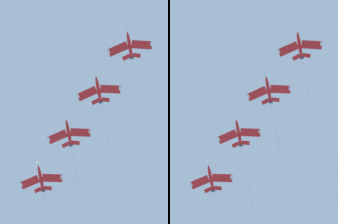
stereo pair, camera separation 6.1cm
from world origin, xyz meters
The scene contains 4 objects.
jet_lead centered at (1.48, -22.67, 167.52)m, with size 23.72×34.73×16.37m.
jet_second centered at (24.72, -30.96, 160.94)m, with size 24.14×36.56×15.57m.
jet_third centered at (45.66, -35.49, 154.75)m, with size 23.68×36.00×16.41m.
jet_fourth centered at (68.26, -44.05, 147.84)m, with size 24.77×38.70×17.98m.
Camera 2 is at (-9.62, 25.97, 1.69)m, focal length 61.70 mm.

